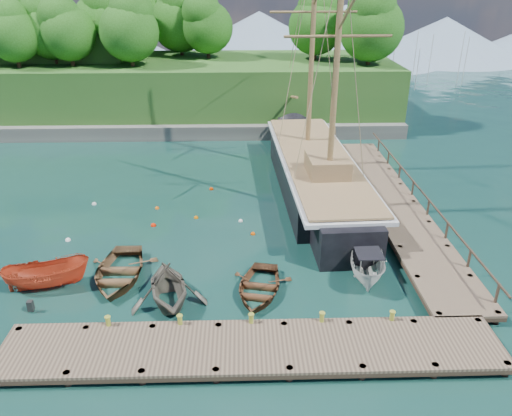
{
  "coord_description": "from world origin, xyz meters",
  "views": [
    {
      "loc": [
        1.7,
        -22.11,
        14.02
      ],
      "look_at": [
        2.45,
        3.28,
        2.0
      ],
      "focal_mm": 35.0,
      "sensor_mm": 36.0,
      "label": 1
    }
  ],
  "objects_px": {
    "rowboat_0": "(119,278)",
    "motorboat_orange": "(49,287)",
    "cabin_boat_white": "(366,277)",
    "rowboat_2": "(258,293)",
    "schooner": "(316,177)",
    "rowboat_1": "(169,303)"
  },
  "relations": [
    {
      "from": "cabin_boat_white",
      "to": "rowboat_1",
      "type": "bearing_deg",
      "value": -158.95
    },
    {
      "from": "rowboat_0",
      "to": "cabin_boat_white",
      "type": "xyz_separation_m",
      "value": [
        12.55,
        -0.23,
        0.0
      ]
    },
    {
      "from": "motorboat_orange",
      "to": "cabin_boat_white",
      "type": "height_order",
      "value": "cabin_boat_white"
    },
    {
      "from": "motorboat_orange",
      "to": "rowboat_2",
      "type": "bearing_deg",
      "value": -106.59
    },
    {
      "from": "rowboat_0",
      "to": "rowboat_1",
      "type": "height_order",
      "value": "rowboat_1"
    },
    {
      "from": "schooner",
      "to": "motorboat_orange",
      "type": "bearing_deg",
      "value": -144.82
    },
    {
      "from": "rowboat_0",
      "to": "cabin_boat_white",
      "type": "distance_m",
      "value": 12.55
    },
    {
      "from": "rowboat_2",
      "to": "schooner",
      "type": "bearing_deg",
      "value": 81.93
    },
    {
      "from": "schooner",
      "to": "rowboat_0",
      "type": "bearing_deg",
      "value": -139.43
    },
    {
      "from": "rowboat_0",
      "to": "motorboat_orange",
      "type": "relative_size",
      "value": 1.19
    },
    {
      "from": "rowboat_0",
      "to": "motorboat_orange",
      "type": "bearing_deg",
      "value": -167.96
    },
    {
      "from": "rowboat_2",
      "to": "motorboat_orange",
      "type": "bearing_deg",
      "value": -172.53
    },
    {
      "from": "rowboat_1",
      "to": "cabin_boat_white",
      "type": "distance_m",
      "value": 9.93
    },
    {
      "from": "rowboat_2",
      "to": "schooner",
      "type": "xyz_separation_m",
      "value": [
        4.46,
        12.23,
        1.1
      ]
    },
    {
      "from": "cabin_boat_white",
      "to": "rowboat_2",
      "type": "bearing_deg",
      "value": -157.66
    },
    {
      "from": "motorboat_orange",
      "to": "cabin_boat_white",
      "type": "xyz_separation_m",
      "value": [
        15.83,
        0.45,
        0.0
      ]
    },
    {
      "from": "rowboat_0",
      "to": "motorboat_orange",
      "type": "height_order",
      "value": "motorboat_orange"
    },
    {
      "from": "motorboat_orange",
      "to": "cabin_boat_white",
      "type": "bearing_deg",
      "value": -100.51
    },
    {
      "from": "rowboat_0",
      "to": "motorboat_orange",
      "type": "distance_m",
      "value": 3.35
    },
    {
      "from": "motorboat_orange",
      "to": "rowboat_1",
      "type": "bearing_deg",
      "value": -116.19
    },
    {
      "from": "cabin_boat_white",
      "to": "schooner",
      "type": "bearing_deg",
      "value": 105.19
    },
    {
      "from": "schooner",
      "to": "rowboat_2",
      "type": "bearing_deg",
      "value": -112.59
    }
  ]
}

